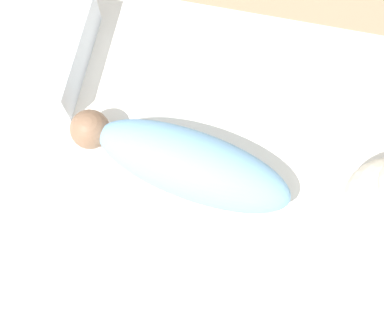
# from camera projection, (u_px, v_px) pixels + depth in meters

# --- Properties ---
(ground_plane) EXTENTS (12.00, 12.00, 0.00)m
(ground_plane) POSITION_uv_depth(u_px,v_px,m) (191.00, 190.00, 1.58)
(ground_plane) COLOR #9E8466
(bed_mattress) EXTENTS (1.37, 0.97, 0.23)m
(bed_mattress) POSITION_uv_depth(u_px,v_px,m) (191.00, 179.00, 1.48)
(bed_mattress) COLOR white
(bed_mattress) RESTS_ON ground_plane
(swaddled_baby) EXTENTS (0.58, 0.25, 0.15)m
(swaddled_baby) POSITION_uv_depth(u_px,v_px,m) (185.00, 163.00, 1.29)
(swaddled_baby) COLOR #7FB7E5
(swaddled_baby) RESTS_ON bed_mattress
(pillow) EXTENTS (0.35, 0.32, 0.12)m
(pillow) POSITION_uv_depth(u_px,v_px,m) (19.00, 45.00, 1.41)
(pillow) COLOR white
(pillow) RESTS_ON bed_mattress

